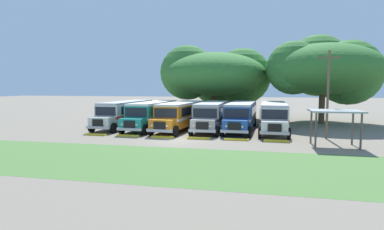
{
  "coord_description": "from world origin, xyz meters",
  "views": [
    {
      "loc": [
        6.44,
        -24.53,
        4.44
      ],
      "look_at": [
        0.0,
        5.57,
        1.6
      ],
      "focal_mm": 28.6,
      "sensor_mm": 36.0,
      "label": 1
    }
  ],
  "objects_px": {
    "parked_bus_slot_3": "(212,114)",
    "utility_pole": "(328,92)",
    "parked_bus_slot_5": "(273,115)",
    "parked_bus_slot_1": "(153,113)",
    "parked_bus_slot_0": "(126,112)",
    "parked_bus_slot_2": "(181,114)",
    "parked_bus_slot_4": "(241,115)",
    "broad_shade_tree": "(216,76)",
    "secondary_tree": "(324,69)",
    "waiting_shelter": "(335,114)"
  },
  "relations": [
    {
      "from": "parked_bus_slot_3",
      "to": "broad_shade_tree",
      "type": "relative_size",
      "value": 0.7
    },
    {
      "from": "parked_bus_slot_1",
      "to": "utility_pole",
      "type": "relative_size",
      "value": 1.45
    },
    {
      "from": "parked_bus_slot_5",
      "to": "waiting_shelter",
      "type": "relative_size",
      "value": 3.02
    },
    {
      "from": "parked_bus_slot_0",
      "to": "parked_bus_slot_1",
      "type": "relative_size",
      "value": 1.0
    },
    {
      "from": "secondary_tree",
      "to": "broad_shade_tree",
      "type": "bearing_deg",
      "value": 169.58
    },
    {
      "from": "parked_bus_slot_3",
      "to": "waiting_shelter",
      "type": "xyz_separation_m",
      "value": [
        10.32,
        -7.47,
        0.87
      ]
    },
    {
      "from": "parked_bus_slot_0",
      "to": "parked_bus_slot_2",
      "type": "bearing_deg",
      "value": 85.64
    },
    {
      "from": "parked_bus_slot_2",
      "to": "parked_bus_slot_4",
      "type": "height_order",
      "value": "same"
    },
    {
      "from": "parked_bus_slot_1",
      "to": "utility_pole",
      "type": "bearing_deg",
      "value": 80.26
    },
    {
      "from": "broad_shade_tree",
      "to": "utility_pole",
      "type": "distance_m",
      "value": 19.29
    },
    {
      "from": "parked_bus_slot_2",
      "to": "secondary_tree",
      "type": "xyz_separation_m",
      "value": [
        15.82,
        9.51,
        5.05
      ]
    },
    {
      "from": "parked_bus_slot_1",
      "to": "parked_bus_slot_5",
      "type": "relative_size",
      "value": 1.0
    },
    {
      "from": "parked_bus_slot_1",
      "to": "parked_bus_slot_5",
      "type": "xyz_separation_m",
      "value": [
        12.67,
        0.37,
        0.0
      ]
    },
    {
      "from": "secondary_tree",
      "to": "utility_pole",
      "type": "relative_size",
      "value": 1.88
    },
    {
      "from": "secondary_tree",
      "to": "parked_bus_slot_2",
      "type": "bearing_deg",
      "value": -148.99
    },
    {
      "from": "parked_bus_slot_5",
      "to": "secondary_tree",
      "type": "height_order",
      "value": "secondary_tree"
    },
    {
      "from": "parked_bus_slot_4",
      "to": "waiting_shelter",
      "type": "height_order",
      "value": "parked_bus_slot_4"
    },
    {
      "from": "parked_bus_slot_1",
      "to": "parked_bus_slot_2",
      "type": "bearing_deg",
      "value": 86.87
    },
    {
      "from": "parked_bus_slot_0",
      "to": "parked_bus_slot_5",
      "type": "height_order",
      "value": "same"
    },
    {
      "from": "parked_bus_slot_0",
      "to": "waiting_shelter",
      "type": "bearing_deg",
      "value": 71.91
    },
    {
      "from": "parked_bus_slot_0",
      "to": "parked_bus_slot_1",
      "type": "bearing_deg",
      "value": 84.12
    },
    {
      "from": "utility_pole",
      "to": "waiting_shelter",
      "type": "bearing_deg",
      "value": -92.64
    },
    {
      "from": "parked_bus_slot_0",
      "to": "utility_pole",
      "type": "height_order",
      "value": "utility_pole"
    },
    {
      "from": "parked_bus_slot_4",
      "to": "parked_bus_slot_5",
      "type": "xyz_separation_m",
      "value": [
        3.23,
        -0.24,
        0.0
      ]
    },
    {
      "from": "parked_bus_slot_4",
      "to": "waiting_shelter",
      "type": "distance_m",
      "value": 10.61
    },
    {
      "from": "utility_pole",
      "to": "waiting_shelter",
      "type": "distance_m",
      "value": 3.84
    },
    {
      "from": "parked_bus_slot_2",
      "to": "waiting_shelter",
      "type": "height_order",
      "value": "parked_bus_slot_2"
    },
    {
      "from": "parked_bus_slot_1",
      "to": "waiting_shelter",
      "type": "relative_size",
      "value": 3.02
    },
    {
      "from": "parked_bus_slot_4",
      "to": "broad_shade_tree",
      "type": "relative_size",
      "value": 0.7
    },
    {
      "from": "broad_shade_tree",
      "to": "utility_pole",
      "type": "relative_size",
      "value": 2.06
    },
    {
      "from": "parked_bus_slot_5",
      "to": "parked_bus_slot_3",
      "type": "bearing_deg",
      "value": -88.59
    },
    {
      "from": "parked_bus_slot_4",
      "to": "broad_shade_tree",
      "type": "height_order",
      "value": "broad_shade_tree"
    },
    {
      "from": "parked_bus_slot_2",
      "to": "parked_bus_slot_3",
      "type": "distance_m",
      "value": 3.3
    },
    {
      "from": "parked_bus_slot_0",
      "to": "parked_bus_slot_3",
      "type": "bearing_deg",
      "value": 92.0
    },
    {
      "from": "broad_shade_tree",
      "to": "utility_pole",
      "type": "height_order",
      "value": "broad_shade_tree"
    },
    {
      "from": "parked_bus_slot_2",
      "to": "waiting_shelter",
      "type": "xyz_separation_m",
      "value": [
        13.54,
        -6.77,
        0.87
      ]
    },
    {
      "from": "parked_bus_slot_3",
      "to": "waiting_shelter",
      "type": "bearing_deg",
      "value": 54.25
    },
    {
      "from": "parked_bus_slot_0",
      "to": "broad_shade_tree",
      "type": "relative_size",
      "value": 0.7
    },
    {
      "from": "parked_bus_slot_3",
      "to": "broad_shade_tree",
      "type": "xyz_separation_m",
      "value": [
        -1.11,
        11.33,
        4.45
      ]
    },
    {
      "from": "utility_pole",
      "to": "waiting_shelter",
      "type": "xyz_separation_m",
      "value": [
        -0.16,
        -3.51,
        -1.55
      ]
    },
    {
      "from": "parked_bus_slot_0",
      "to": "broad_shade_tree",
      "type": "xyz_separation_m",
      "value": [
        8.67,
        11.24,
        4.45
      ]
    },
    {
      "from": "parked_bus_slot_0",
      "to": "parked_bus_slot_3",
      "type": "distance_m",
      "value": 9.77
    },
    {
      "from": "parked_bus_slot_3",
      "to": "utility_pole",
      "type": "height_order",
      "value": "utility_pole"
    },
    {
      "from": "parked_bus_slot_1",
      "to": "waiting_shelter",
      "type": "bearing_deg",
      "value": 69.24
    },
    {
      "from": "parked_bus_slot_5",
      "to": "secondary_tree",
      "type": "bearing_deg",
      "value": 146.15
    },
    {
      "from": "parked_bus_slot_2",
      "to": "broad_shade_tree",
      "type": "relative_size",
      "value": 0.71
    },
    {
      "from": "parked_bus_slot_5",
      "to": "broad_shade_tree",
      "type": "xyz_separation_m",
      "value": [
        -7.37,
        11.37,
        4.45
      ]
    },
    {
      "from": "parked_bus_slot_5",
      "to": "waiting_shelter",
      "type": "bearing_deg",
      "value": 30.38
    },
    {
      "from": "broad_shade_tree",
      "to": "secondary_tree",
      "type": "bearing_deg",
      "value": -10.42
    },
    {
      "from": "parked_bus_slot_4",
      "to": "waiting_shelter",
      "type": "xyz_separation_m",
      "value": [
        7.28,
        -7.67,
        0.87
      ]
    }
  ]
}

